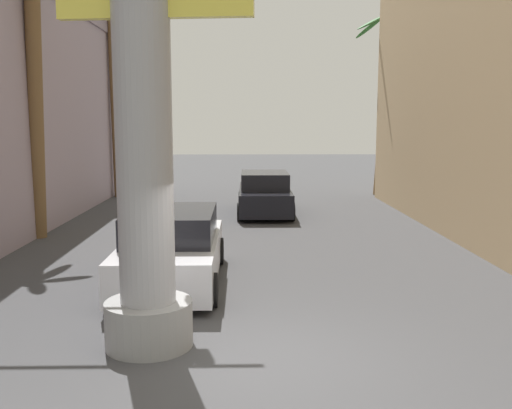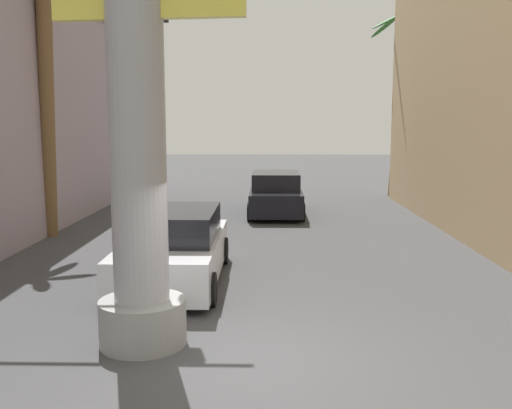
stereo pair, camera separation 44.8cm
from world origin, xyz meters
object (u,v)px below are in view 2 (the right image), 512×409
Objects in this scene: pedestrian_mid_right at (475,209)px; traffic_light_mast at (18,72)px; palm_tree_mid_left at (46,84)px; palm_tree_far_right at (400,86)px; palm_tree_far_left at (129,82)px; neon_sign_pole at (135,43)px; car_far at (276,194)px; car_lead at (174,248)px.

traffic_light_mast is at bearing -158.43° from pedestrian_mid_right.
palm_tree_far_right is (12.45, 10.03, 0.54)m from palm_tree_mid_left.
palm_tree_mid_left is at bearing 105.64° from traffic_light_mast.
traffic_light_mast is 0.70× the size of palm_tree_far_left.
pedestrian_mid_right is at bearing 43.81° from neon_sign_pole.
car_far is 9.11m from palm_tree_far_right.
palm_tree_far_right is at bearing 44.32° from car_far.
car_lead is at bearing 91.35° from neon_sign_pole.
traffic_light_mast is at bearing 134.67° from neon_sign_pole.
traffic_light_mast is at bearing -118.46° from car_far.
car_far is at bearing 76.27° from car_lead.
traffic_light_mast is at bearing -172.98° from car_lead.
car_lead is 17.46m from palm_tree_far_right.
palm_tree_far_right reaches higher than car_far.
palm_tree_far_left is at bearing 89.42° from palm_tree_mid_left.
traffic_light_mast reaches higher than pedestrian_mid_right.
palm_tree_mid_left reaches higher than traffic_light_mast.
pedestrian_mid_right is at bearing -41.54° from palm_tree_far_left.
pedestrian_mid_right is (12.11, -1.04, -3.48)m from palm_tree_mid_left.
palm_tree_mid_left is at bearing 132.26° from car_lead.
car_far is (5.23, 9.66, -3.64)m from traffic_light_mast.
neon_sign_pole is 11.09m from pedestrian_mid_right.
palm_tree_mid_left is (-4.51, 8.32, -0.00)m from neon_sign_pole.
neon_sign_pole is 18.48m from palm_tree_far_left.
palm_tree_far_left is (-4.42, 17.93, 0.73)m from neon_sign_pole.
palm_tree_far_left is 16.59m from pedestrian_mid_right.
car_far is 9.52m from palm_tree_far_left.
palm_tree_far_left is 5.10× the size of pedestrian_mid_right.
palm_tree_far_left is (-1.37, 14.85, 0.85)m from traffic_light_mast.
palm_tree_far_left is at bearing 138.46° from pedestrian_mid_right.
palm_tree_far_right reaches higher than pedestrian_mid_right.
neon_sign_pole is at bearing -76.16° from palm_tree_far_left.
neon_sign_pole is 13.46m from car_far.
palm_tree_far_left reaches higher than traffic_light_mast.
palm_tree_mid_left is at bearing -141.15° from palm_tree_far_right.
traffic_light_mast is 5.45m from palm_tree_mid_left.
car_lead is 15.77m from palm_tree_far_left.
car_far is 0.56× the size of palm_tree_far_right.
palm_tree_far_right is (12.35, 0.42, -0.19)m from palm_tree_far_left.
palm_tree_far_left is at bearing 106.67° from car_lead.
neon_sign_pole reaches higher than pedestrian_mid_right.
car_lead is (2.96, 0.37, -3.64)m from traffic_light_mast.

